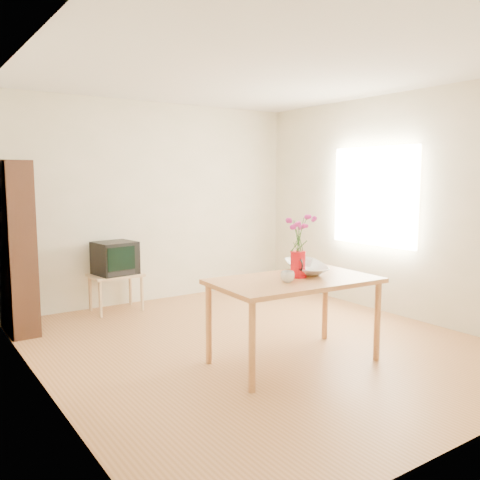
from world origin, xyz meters
TOP-DOWN VIEW (x-y plane):
  - room at (0.03, 0.00)m, footprint 4.50×4.50m
  - table at (-0.02, -0.58)m, footprint 1.49×0.90m
  - tv_stand at (-0.70, 1.97)m, footprint 0.60×0.45m
  - bookshelf at (-1.85, 1.75)m, footprint 0.28×0.70m
  - pitcher at (0.05, -0.54)m, footprint 0.15×0.22m
  - flowers at (0.05, -0.54)m, footprint 0.27×0.27m
  - mug at (-0.17, -0.66)m, footprint 0.17×0.17m
  - bowl at (0.29, -0.37)m, footprint 0.67×0.67m
  - teacup_a at (0.25, -0.37)m, footprint 0.09×0.09m
  - teacup_b at (0.34, -0.35)m, footprint 0.09×0.09m
  - television at (-0.70, 1.98)m, footprint 0.51×0.48m

SIDE VIEW (x-z plane):
  - tv_stand at x=-0.70m, z-range 0.16..0.62m
  - television at x=-0.70m, z-range 0.46..0.86m
  - table at x=-0.02m, z-range 0.30..1.05m
  - mug at x=-0.17m, z-range 0.75..0.84m
  - bookshelf at x=-1.85m, z-range -0.06..1.74m
  - pitcher at x=0.05m, z-range 0.74..0.97m
  - teacup_a at x=0.25m, z-range 0.91..0.97m
  - teacup_b at x=0.34m, z-range 0.91..0.97m
  - bowl at x=0.29m, z-range 0.75..1.22m
  - flowers at x=0.05m, z-range 0.97..1.35m
  - room at x=0.03m, z-range -0.95..3.55m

